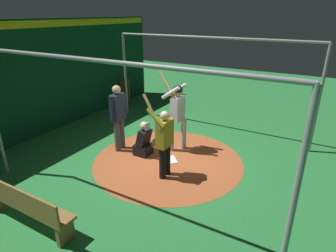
{
  "coord_description": "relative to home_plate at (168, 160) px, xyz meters",
  "views": [
    {
      "loc": [
        3.14,
        -5.53,
        3.52
      ],
      "look_at": [
        0.0,
        0.0,
        0.95
      ],
      "focal_mm": 30.16,
      "sensor_mm": 36.0,
      "label": 1
    }
  ],
  "objects": [
    {
      "name": "ground_plane",
      "position": [
        0.0,
        0.0,
        -0.01
      ],
      "size": [
        26.29,
        26.29,
        0.0
      ],
      "primitive_type": "plane",
      "color": "#287A38"
    },
    {
      "name": "dirt_circle",
      "position": [
        0.0,
        0.0,
        -0.01
      ],
      "size": [
        3.78,
        3.78,
        0.01
      ],
      "primitive_type": "cylinder",
      "color": "#AD562D",
      "rests_on": "ground"
    },
    {
      "name": "home_plate",
      "position": [
        0.0,
        0.0,
        0.0
      ],
      "size": [
        0.59,
        0.59,
        0.01
      ],
      "primitive_type": "cube",
      "rotation": [
        0.0,
        0.0,
        0.79
      ],
      "color": "white",
      "rests_on": "dirt_circle"
    },
    {
      "name": "batter",
      "position": [
        -0.11,
        0.68,
        1.09
      ],
      "size": [
        0.68,
        0.49,
        2.14
      ],
      "color": "#B3B3B7",
      "rests_on": "ground"
    },
    {
      "name": "catcher",
      "position": [
        -0.7,
        -0.02,
        0.35
      ],
      "size": [
        0.58,
        0.4,
        0.94
      ],
      "color": "black",
      "rests_on": "ground"
    },
    {
      "name": "umpire",
      "position": [
        -1.47,
        -0.09,
        1.01
      ],
      "size": [
        0.23,
        0.49,
        1.8
      ],
      "color": "#4C4C51",
      "rests_on": "ground"
    },
    {
      "name": "visitor",
      "position": [
        0.29,
        -0.67,
        0.9
      ],
      "size": [
        0.54,
        0.5,
        1.96
      ],
      "rotation": [
        0.0,
        0.0,
        -0.04
      ],
      "color": "black",
      "rests_on": "ground"
    },
    {
      "name": "back_wall",
      "position": [
        -4.3,
        0.0,
        1.68
      ],
      "size": [
        0.22,
        10.29,
        3.37
      ],
      "color": "#0C3D26",
      "rests_on": "ground"
    },
    {
      "name": "cage_frame",
      "position": [
        0.0,
        0.0,
        2.06
      ],
      "size": [
        6.23,
        4.78,
        2.89
      ],
      "color": "gray",
      "rests_on": "ground"
    },
    {
      "name": "bat_rack",
      "position": [
        -4.06,
        3.46,
        0.48
      ],
      "size": [
        0.58,
        0.22,
        1.05
      ],
      "color": "olive",
      "rests_on": "ground"
    },
    {
      "name": "bench",
      "position": [
        -0.97,
        -3.28,
        0.44
      ],
      "size": [
        1.99,
        0.36,
        0.85
      ],
      "color": "olive",
      "rests_on": "ground"
    }
  ]
}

